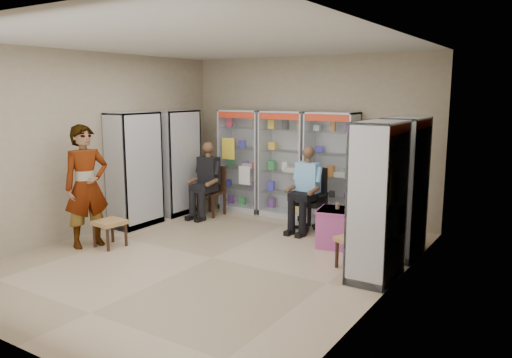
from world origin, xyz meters
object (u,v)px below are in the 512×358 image
Objects in this scene: wooden_chair at (211,191)px; pink_trunk at (339,228)px; cabinet_right_near at (378,202)px; cabinet_left_near at (135,170)px; standing_man at (86,186)px; cabinet_right_far at (403,187)px; seated_shopkeeper at (308,191)px; cabinet_back_right at (331,168)px; office_chair at (309,199)px; cabinet_back_mid at (285,164)px; cabinet_left_far at (177,162)px; woven_stool_b at (110,233)px; woven_stool_a at (356,253)px; cabinet_back_left at (243,160)px.

wooden_chair reaches higher than pink_trunk.
cabinet_right_near is 1.53m from pink_trunk.
standing_man is (0.28, -1.26, -0.06)m from cabinet_left_near.
pink_trunk is at bearing -10.00° from wooden_chair.
standing_man is at bearing 12.52° from cabinet_left_near.
seated_shopkeeper is (-1.73, 0.45, -0.32)m from cabinet_right_far.
cabinet_right_far is 4.55m from cabinet_left_near.
cabinet_back_right is at bearing -18.53° from standing_man.
office_chair is at bearing 2.75° from wooden_chair.
cabinet_back_right is at bearing 119.79° from pink_trunk.
wooden_chair is 0.50× the size of standing_man.
cabinet_back_mid and cabinet_left_near have the same top height.
cabinet_back_right reaches higher than standing_man.
cabinet_left_far is 2.78m from office_chair.
cabinet_back_right is 1.00× the size of cabinet_right_far.
cabinet_left_far is 2.13× the size of wooden_chair.
cabinet_left_near is 1.87× the size of office_chair.
cabinet_back_mid is 1.87× the size of office_chair.
standing_man is at bearing -147.71° from pink_trunk.
office_chair is at bearing 96.24° from cabinet_left_far.
cabinet_left_near is at bearing -0.00° from cabinet_left_far.
seated_shopkeeper is at bearing 1.35° from wooden_chair.
cabinet_right_far is 4.83× the size of woven_stool_b.
cabinet_left_far is (-1.88, -0.93, 0.00)m from cabinet_back_mid.
woven_stool_a is at bearing -42.59° from office_chair.
cabinet_back_left is at bearing 135.00° from cabinet_left_far.
cabinet_right_near is 4.65m from cabinet_left_far.
cabinet_left_near is 1.29m from standing_man.
woven_stool_a is at bearing -52.79° from standing_man.
wooden_chair reaches higher than woven_stool_b.
woven_stool_b is at bearing -45.94° from standing_man.
cabinet_left_far is 4.34m from woven_stool_a.
standing_man is at bearing -155.18° from woven_stool_b.
woven_stool_b is at bearing 14.83° from cabinet_left_far.
cabinet_left_far reaches higher than seated_shopkeeper.
seated_shopkeeper is at bearing 48.23° from cabinet_right_near.
seated_shopkeeper is (0.00, -0.05, 0.15)m from office_chair.
cabinet_right_far is (3.53, -1.13, 0.00)m from cabinet_back_left.
wooden_chair is at bearing 159.13° from woven_stool_a.
wooden_chair is 0.88× the size of office_chair.
cabinet_left_near is 4.59× the size of woven_stool_a.
cabinet_back_right is 1.87× the size of office_chair.
cabinet_back_mid and cabinet_right_far have the same top height.
seated_shopkeeper is at bearing 75.50° from cabinet_right_far.
cabinet_left_far reaches higher than pink_trunk.
cabinet_left_far is at bearing 26.00° from standing_man.
seated_shopkeeper reaches higher than office_chair.
woven_stool_a is at bearing -57.64° from cabinet_back_right.
standing_man is at bearing -127.77° from cabinet_back_right.
wooden_chair is at bearing 106.39° from cabinet_left_far.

